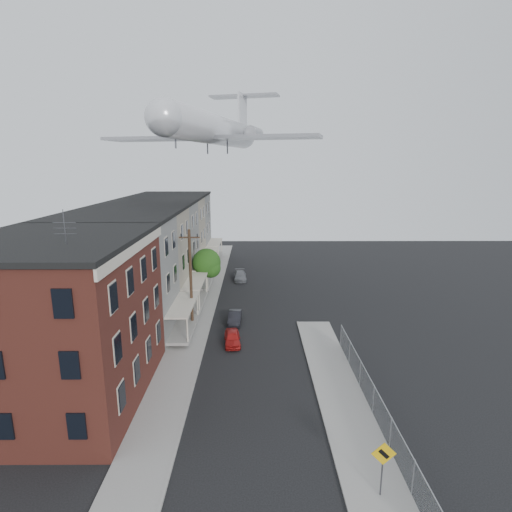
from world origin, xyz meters
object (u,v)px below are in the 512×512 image
(warning_sign, at_px, (383,461))
(car_mid, at_px, (235,317))
(airplane, at_px, (216,130))
(utility_pole, at_px, (191,278))
(car_far, at_px, (240,276))
(street_tree, at_px, (208,264))
(car_near, at_px, (232,338))

(warning_sign, height_order, car_mid, warning_sign)
(airplane, bearing_deg, warning_sign, -71.79)
(warning_sign, distance_m, utility_pole, 22.25)
(airplane, bearing_deg, car_far, 65.79)
(utility_pole, bearing_deg, street_tree, 88.11)
(utility_pole, xyz_separation_m, airplane, (1.56, 10.29, 13.37))
(warning_sign, relative_size, utility_pole, 0.31)
(car_mid, distance_m, car_far, 14.26)
(warning_sign, distance_m, airplane, 34.84)
(car_near, distance_m, car_mid, 4.50)
(utility_pole, height_order, car_near, utility_pole)
(airplane, bearing_deg, car_mid, -76.40)
(car_near, height_order, car_mid, car_mid)
(car_near, xyz_separation_m, car_far, (0.00, 18.76, 0.00))
(warning_sign, relative_size, airplane, 0.11)
(street_tree, distance_m, car_far, 7.01)
(street_tree, distance_m, airplane, 14.65)
(warning_sign, relative_size, car_far, 0.75)
(street_tree, bearing_deg, car_near, -75.47)
(street_tree, xyz_separation_m, car_far, (3.47, 5.36, -2.91))
(utility_pole, height_order, car_mid, utility_pole)
(warning_sign, xyz_separation_m, car_far, (-7.40, 34.31, -1.34))
(warning_sign, distance_m, car_near, 17.27)
(car_near, bearing_deg, car_mid, 84.86)
(utility_pole, bearing_deg, airplane, 81.40)
(car_mid, xyz_separation_m, car_far, (0.00, 14.26, -0.00))
(car_near, xyz_separation_m, airplane, (-2.24, 13.77, 17.50))
(warning_sign, bearing_deg, street_tree, 110.58)
(car_mid, height_order, car_far, same)
(car_mid, xyz_separation_m, airplane, (-2.24, 9.27, 17.50))
(utility_pole, relative_size, car_mid, 2.72)
(street_tree, bearing_deg, car_far, 57.04)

